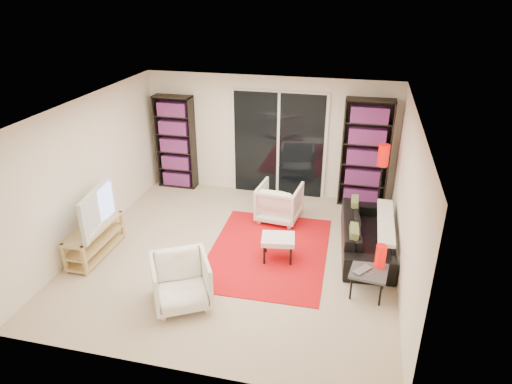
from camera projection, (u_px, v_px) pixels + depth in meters
floor at (237, 254)px, 7.41m from camera, size 5.00×5.00×0.00m
wall_back at (269, 136)px, 9.11m from camera, size 5.00×0.02×2.40m
wall_front at (170, 284)px, 4.70m from camera, size 5.00×0.02×2.40m
wall_left at (88, 172)px, 7.42m from camera, size 0.02×5.00×2.40m
wall_right at (407, 204)px, 6.38m from camera, size 0.02×5.00×2.40m
ceiling at (234, 109)px, 6.39m from camera, size 5.00×5.00×0.02m
sliding_door at (278, 145)px, 9.10m from camera, size 1.92×0.08×2.16m
bookshelf_left at (176, 142)px, 9.46m from camera, size 0.80×0.30×1.95m
bookshelf_right at (365, 154)px, 8.63m from camera, size 0.90×0.30×2.10m
tv_stand at (95, 240)px, 7.30m from camera, size 0.39×1.22×0.50m
tv at (91, 208)px, 7.05m from camera, size 0.32×1.19×0.68m
rug at (268, 251)px, 7.46m from camera, size 1.92×2.57×0.01m
sofa at (367, 234)px, 7.41m from camera, size 0.92×2.03×0.58m
armchair_back at (279, 202)px, 8.35m from camera, size 0.82×0.83×0.69m
armchair_front at (181, 282)px, 6.15m from camera, size 1.03×1.04×0.70m
ottoman at (278, 240)px, 7.13m from camera, size 0.57×0.49×0.40m
side_table at (369, 273)px, 6.32m from camera, size 0.55×0.55×0.40m
laptop at (365, 271)px, 6.26m from camera, size 0.33×0.36×0.02m
table_lamp at (381, 256)px, 6.32m from camera, size 0.15×0.15×0.34m
floor_lamp at (383, 163)px, 8.07m from camera, size 0.22×0.22×1.44m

